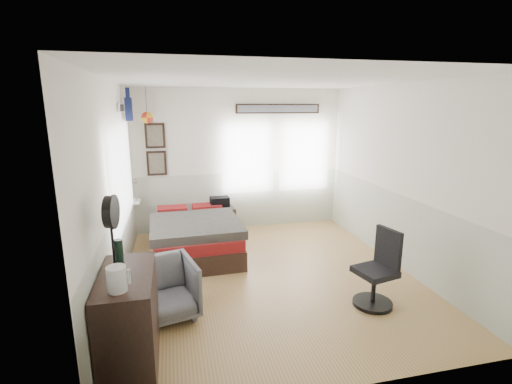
# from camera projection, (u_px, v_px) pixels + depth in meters

# --- Properties ---
(ground_plane) EXTENTS (4.00, 4.50, 0.01)m
(ground_plane) POSITION_uv_depth(u_px,v_px,m) (269.00, 276.00, 5.32)
(ground_plane) COLOR #9F7841
(room_shell) EXTENTS (4.02, 4.52, 2.71)m
(room_shell) POSITION_uv_depth(u_px,v_px,m) (261.00, 163.00, 5.11)
(room_shell) COLOR white
(room_shell) RESTS_ON ground_plane
(wall_decor) EXTENTS (3.55, 1.32, 1.44)m
(wall_decor) POSITION_uv_depth(u_px,v_px,m) (180.00, 122.00, 6.46)
(wall_decor) COLOR black
(wall_decor) RESTS_ON room_shell
(bed) EXTENTS (1.43, 1.94, 0.60)m
(bed) POSITION_uv_depth(u_px,v_px,m) (195.00, 236.00, 6.08)
(bed) COLOR #36231B
(bed) RESTS_ON ground_plane
(dresser) EXTENTS (0.48, 1.00, 0.90)m
(dresser) POSITION_uv_depth(u_px,v_px,m) (129.00, 319.00, 3.45)
(dresser) COLOR #36231B
(dresser) RESTS_ON ground_plane
(armchair) EXTENTS (0.87, 0.88, 0.67)m
(armchair) POSITION_uv_depth(u_px,v_px,m) (163.00, 289.00, 4.24)
(armchair) COLOR slate
(armchair) RESTS_ON ground_plane
(nightstand) EXTENTS (0.56, 0.47, 0.52)m
(nightstand) POSITION_uv_depth(u_px,v_px,m) (220.00, 221.00, 6.98)
(nightstand) COLOR #36231B
(nightstand) RESTS_ON ground_plane
(task_chair) EXTENTS (0.51, 0.51, 0.95)m
(task_chair) POSITION_uv_depth(u_px,v_px,m) (378.00, 275.00, 4.48)
(task_chair) COLOR black
(task_chair) RESTS_ON ground_plane
(kettle) EXTENTS (0.19, 0.16, 0.21)m
(kettle) POSITION_uv_depth(u_px,v_px,m) (117.00, 279.00, 3.03)
(kettle) COLOR silver
(kettle) RESTS_ON dresser
(bottle) EXTENTS (0.08, 0.08, 0.30)m
(bottle) POSITION_uv_depth(u_px,v_px,m) (119.00, 255.00, 3.39)
(bottle) COLOR black
(bottle) RESTS_ON dresser
(stand_fan) EXTENTS (0.11, 0.30, 0.74)m
(stand_fan) POSITION_uv_depth(u_px,v_px,m) (111.00, 213.00, 3.22)
(stand_fan) COLOR black
(stand_fan) RESTS_ON dresser
(black_bag) EXTENTS (0.36, 0.24, 0.20)m
(black_bag) POSITION_uv_depth(u_px,v_px,m) (220.00, 202.00, 6.90)
(black_bag) COLOR black
(black_bag) RESTS_ON nightstand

